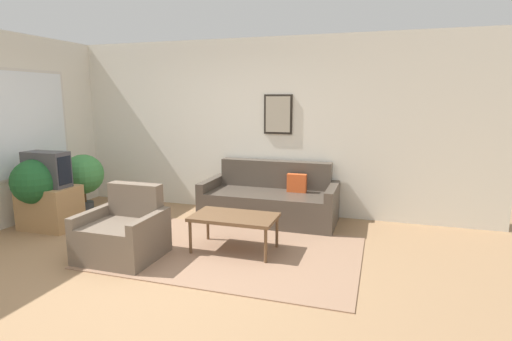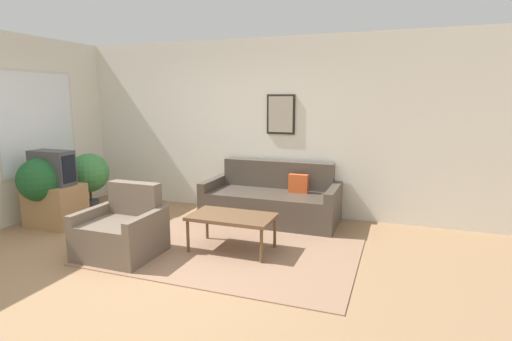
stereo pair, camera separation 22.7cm
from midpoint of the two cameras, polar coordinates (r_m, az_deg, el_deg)
ground_plane at (r=4.54m, az=-16.47°, el=-13.42°), size 16.00×16.00×0.00m
area_rug at (r=4.82m, az=-5.21°, el=-11.49°), size 3.02×1.93×0.01m
wall_back at (r=6.44m, az=-4.29°, el=6.34°), size 8.00×0.09×2.70m
couch at (r=5.93m, az=0.97°, el=-4.34°), size 1.95×0.90×0.85m
coffee_table at (r=4.73m, az=-4.50°, el=-6.87°), size 0.99×0.57×0.44m
tv_stand at (r=6.32m, az=-28.25°, el=-4.67°), size 0.74×0.52×0.59m
tv at (r=6.21m, az=-28.65°, el=0.15°), size 0.61×0.28×0.49m
armchair at (r=4.85m, az=-19.67°, el=-8.57°), size 0.83×0.76×0.81m
potted_plant_tall at (r=6.20m, az=-29.94°, el=-1.64°), size 0.61×0.61×0.99m
potted_plant_by_window at (r=6.74m, az=-24.31°, el=-0.70°), size 0.61×0.61×0.94m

